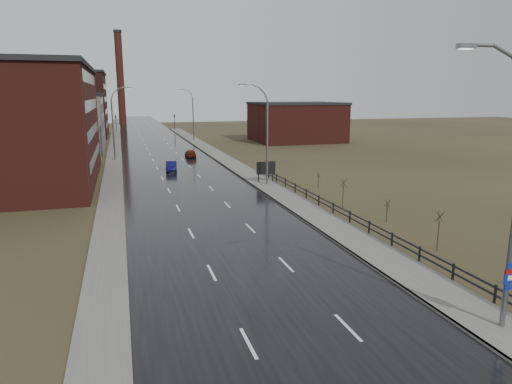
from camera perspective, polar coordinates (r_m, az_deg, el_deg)
road at (r=73.68m, az=-10.97°, el=3.97°), size 14.00×300.00×0.06m
sidewalk_right at (r=51.11m, az=1.51°, el=0.70°), size 3.20×180.00×0.18m
curb_right at (r=50.67m, az=-0.12°, el=0.60°), size 0.16×180.00×0.18m
sidewalk_left at (r=73.37m, az=-17.36°, el=3.62°), size 2.40×260.00×0.12m
warehouse_mid at (r=91.46m, az=-23.66°, el=8.03°), size 16.32×20.40×10.50m
warehouse_far at (r=121.74m, az=-24.45°, el=9.92°), size 26.52×24.48×15.50m
building_right at (r=101.86m, az=5.04°, el=8.74°), size 18.36×16.32×8.50m
smokestack at (r=162.73m, az=-16.61°, el=13.51°), size 2.70×2.70×30.70m
streetlight_main at (r=21.62m, az=29.29°, el=-0.55°), size 3.91×0.29×12.11m
streetlight_right_mid at (r=51.21m, az=1.09°, el=7.22°), size 3.36×0.28×11.35m
streetlight_left at (r=74.78m, az=-17.24°, el=8.24°), size 3.36×0.28×11.35m
streetlight_right_far at (r=103.89m, az=-8.04°, el=9.61°), size 3.36×0.28×11.35m
guardrail at (r=36.66m, az=12.16°, el=-3.18°), size 0.10×53.05×1.10m
shrub_c at (r=32.57m, az=21.86°, el=-4.38°), size 0.64×0.68×2.74m
shrub_d at (r=38.34m, az=16.06°, el=-2.26°), size 0.46×0.48×1.90m
shrub_e at (r=42.13m, az=10.85°, el=-0.06°), size 0.65×0.69×2.78m
shrub_f at (r=51.38m, az=7.81°, el=1.51°), size 0.39×0.41×1.61m
billboard at (r=53.22m, az=1.24°, el=2.95°), size 2.30×0.17×2.55m
traffic_light_left at (r=132.77m, az=-17.15°, el=9.18°), size 0.58×2.73×5.30m
traffic_light_right at (r=133.60m, az=-10.19°, el=9.54°), size 0.58×2.73×5.30m
car_near at (r=62.46m, az=-10.53°, el=3.13°), size 1.86×4.15×1.32m
car_far at (r=75.88m, az=-8.19°, el=4.78°), size 1.63×3.92×1.33m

